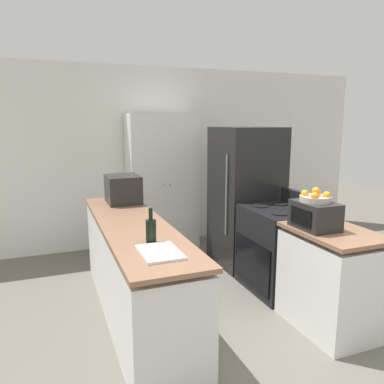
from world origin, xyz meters
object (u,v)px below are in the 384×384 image
Objects in this scene: toaster_oven at (315,215)px; refrigerator at (246,197)px; microwave at (123,189)px; stove at (278,249)px; fruit_bowl at (315,197)px; wine_bottle at (151,230)px; pantry_cabinet at (162,182)px.

refrigerator is at bearing 82.90° from toaster_oven.
microwave reaches higher than toaster_oven.
stove is 1.02m from fruit_bowl.
stove is at bearing 20.52° from wine_bottle.
stove is 3.97× the size of fruit_bowl.
toaster_oven is at bearing -5.56° from wine_bottle.
refrigerator is 2.16m from wine_bottle.
microwave is at bearing 129.26° from fruit_bowl.
microwave is (-0.74, -0.89, 0.10)m from pantry_cabinet.
toaster_oven reaches higher than stove.
pantry_cabinet reaches higher than microwave.
wine_bottle is (-1.58, -0.59, 0.54)m from stove.
fruit_bowl is at bearing -101.23° from stove.
microwave is 1.14× the size of toaster_oven.
toaster_oven is (-0.19, -1.56, 0.14)m from refrigerator.
refrigerator reaches higher than microwave.
wine_bottle is at bearing -138.85° from refrigerator.
pantry_cabinet is at bearing 103.40° from toaster_oven.
microwave is 1.66× the size of fruit_bowl.
pantry_cabinet reaches higher than fruit_bowl.
wine_bottle is 0.70× the size of toaster_oven.
microwave is 2.14m from toaster_oven.
refrigerator is 1.58m from fruit_bowl.
pantry_cabinet reaches higher than toaster_oven.
stove is at bearing 78.56° from toaster_oven.
toaster_oven is at bearing -112.16° from fruit_bowl.
refrigerator reaches higher than stove.
pantry_cabinet is 1.82× the size of stove.
refrigerator is at bearing 41.15° from wine_bottle.
pantry_cabinet is at bearing 128.73° from refrigerator.
pantry_cabinet is 1.16m from microwave.
pantry_cabinet is 2.63m from toaster_oven.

